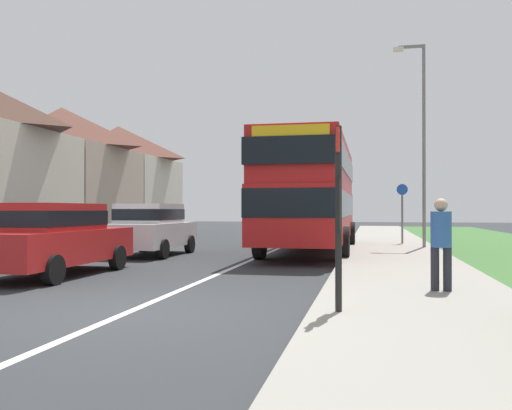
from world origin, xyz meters
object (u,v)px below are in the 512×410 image
(bus_stop_sign, at_px, (338,205))
(cycle_route_sign, at_px, (402,211))
(parked_car_red, at_px, (51,236))
(double_decker_bus, at_px, (311,191))
(street_lamp_mid, at_px, (421,132))
(parked_car_white, at_px, (151,227))
(pedestrian_at_stop, at_px, (441,240))

(bus_stop_sign, distance_m, cycle_route_sign, 15.52)
(parked_car_red, relative_size, cycle_route_sign, 1.79)
(double_decker_bus, xyz_separation_m, street_lamp_mid, (3.82, 1.96, 2.18))
(parked_car_white, bearing_deg, double_decker_bus, 24.75)
(cycle_route_sign, bearing_deg, pedestrian_at_stop, -90.50)
(parked_car_white, height_order, bus_stop_sign, bus_stop_sign)
(parked_car_white, height_order, street_lamp_mid, street_lamp_mid)
(bus_stop_sign, xyz_separation_m, street_lamp_mid, (2.25, 13.41, 2.78))
(double_decker_bus, height_order, pedestrian_at_stop, double_decker_bus)
(double_decker_bus, height_order, parked_car_red, double_decker_bus)
(double_decker_bus, height_order, parked_car_white, double_decker_bus)
(street_lamp_mid, bearing_deg, parked_car_red, -131.85)
(pedestrian_at_stop, bearing_deg, parked_car_red, 170.42)
(double_decker_bus, distance_m, cycle_route_sign, 5.19)
(double_decker_bus, height_order, bus_stop_sign, double_decker_bus)
(parked_car_white, bearing_deg, pedestrian_at_stop, -40.81)
(double_decker_bus, height_order, cycle_route_sign, double_decker_bus)
(double_decker_bus, xyz_separation_m, parked_car_red, (-4.97, -7.86, -1.25))
(parked_car_white, relative_size, street_lamp_mid, 0.53)
(street_lamp_mid, bearing_deg, cycle_route_sign, 105.49)
(street_lamp_mid, bearing_deg, parked_car_white, -154.19)
(pedestrian_at_stop, distance_m, cycle_route_sign, 13.22)
(parked_car_white, distance_m, bus_stop_sign, 11.26)
(cycle_route_sign, xyz_separation_m, street_lamp_mid, (0.56, -2.01, 2.89))
(parked_car_red, height_order, pedestrian_at_stop, pedestrian_at_stop)
(street_lamp_mid, bearing_deg, bus_stop_sign, -99.54)
(double_decker_bus, distance_m, parked_car_red, 9.39)
(parked_car_white, xyz_separation_m, pedestrian_at_stop, (8.07, -6.97, 0.06))
(pedestrian_at_stop, relative_size, street_lamp_mid, 0.22)
(double_decker_bus, xyz_separation_m, bus_stop_sign, (1.57, -11.45, -0.60))
(street_lamp_mid, bearing_deg, double_decker_bus, -152.85)
(double_decker_bus, relative_size, cycle_route_sign, 4.07)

